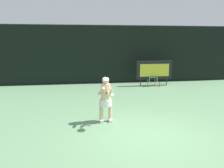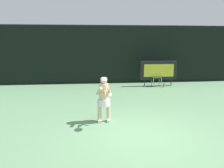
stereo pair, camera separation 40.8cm
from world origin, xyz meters
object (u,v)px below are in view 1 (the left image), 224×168
water_bottle (160,85)px  tennis_racket (108,95)px  umpire_chair (152,76)px  tennis_player (106,97)px  scoreboard (154,70)px

water_bottle → tennis_racket: bearing=-123.2°
umpire_chair → tennis_player: tennis_player is taller
scoreboard → water_bottle: scoreboard is taller
umpire_chair → water_bottle: umpire_chair is taller
scoreboard → tennis_player: size_ratio=1.45×
scoreboard → water_bottle: 0.96m
umpire_chair → tennis_player: size_ratio=0.71×
scoreboard → umpire_chair: (-0.13, -0.03, -0.33)m
scoreboard → water_bottle: size_ratio=8.30×
scoreboard → tennis_racket: (-3.66, -6.38, 0.11)m
umpire_chair → water_bottle: (0.35, -0.41, -0.50)m
scoreboard → tennis_player: tennis_player is taller
tennis_player → water_bottle: bearing=54.1°
scoreboard → water_bottle: bearing=-62.7°
scoreboard → tennis_racket: 7.36m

